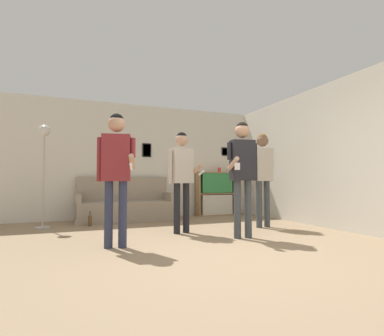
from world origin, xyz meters
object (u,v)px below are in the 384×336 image
(couch, at_px, (125,206))
(bottle_on_floor, at_px, (90,220))
(drinking_cup, at_px, (219,170))
(person_player_foreground_center, at_px, (182,171))
(person_watcher_holding_cup, at_px, (243,165))
(person_player_foreground_left, at_px, (116,164))
(floor_lamp, at_px, (44,154))
(bookshelf, at_px, (216,194))
(person_spectator_near_bookshelf, at_px, (263,169))

(couch, height_order, bottle_on_floor, couch)
(drinking_cup, bearing_deg, bottle_on_floor, -165.92)
(person_player_foreground_center, relative_size, person_watcher_holding_cup, 0.95)
(person_player_foreground_left, height_order, person_player_foreground_center, person_player_foreground_left)
(floor_lamp, bearing_deg, bookshelf, 11.14)
(bookshelf, height_order, drinking_cup, drinking_cup)
(couch, distance_m, bookshelf, 2.33)
(floor_lamp, bearing_deg, person_player_foreground_center, -32.29)
(couch, height_order, person_player_foreground_center, person_player_foreground_center)
(person_player_foreground_center, bearing_deg, bottle_on_floor, 135.45)
(floor_lamp, relative_size, person_player_foreground_left, 1.08)
(person_spectator_near_bookshelf, distance_m, bottle_on_floor, 3.46)
(couch, relative_size, person_player_foreground_left, 1.18)
(person_player_foreground_left, distance_m, person_player_foreground_center, 1.38)
(couch, xyz_separation_m, person_player_foreground_left, (-0.56, -2.69, 0.79))
(bookshelf, bearing_deg, couch, -175.35)
(couch, distance_m, drinking_cup, 2.57)
(bookshelf, bearing_deg, person_player_foreground_center, -128.08)
(bookshelf, xyz_separation_m, bottle_on_floor, (-3.08, -0.80, -0.43))
(floor_lamp, relative_size, person_spectator_near_bookshelf, 1.08)
(person_player_foreground_center, bearing_deg, person_player_foreground_left, -148.66)
(drinking_cup, bearing_deg, person_watcher_holding_cup, -110.29)
(person_spectator_near_bookshelf, xyz_separation_m, drinking_cup, (0.17, 2.14, 0.06))
(person_player_foreground_left, distance_m, person_watcher_holding_cup, 1.90)
(person_watcher_holding_cup, height_order, drinking_cup, person_watcher_holding_cup)
(floor_lamp, distance_m, drinking_cup, 4.10)
(bookshelf, distance_m, person_watcher_holding_cup, 3.13)
(couch, bearing_deg, floor_lamp, -159.97)
(person_player_foreground_left, height_order, person_spectator_near_bookshelf, person_spectator_near_bookshelf)
(person_player_foreground_left, xyz_separation_m, person_spectator_near_bookshelf, (2.82, 0.74, -0.00))
(couch, distance_m, person_spectator_near_bookshelf, 3.09)
(bookshelf, bearing_deg, person_spectator_near_bookshelf, -91.48)
(person_player_foreground_center, relative_size, person_spectator_near_bookshelf, 0.96)
(couch, relative_size, floor_lamp, 1.09)
(floor_lamp, height_order, person_watcher_holding_cup, floor_lamp)
(couch, distance_m, floor_lamp, 2.00)
(person_spectator_near_bookshelf, bearing_deg, drinking_cup, 85.56)
(person_player_foreground_left, xyz_separation_m, drinking_cup, (2.98, 2.88, 0.06))
(person_watcher_holding_cup, bearing_deg, drinking_cup, 69.71)
(floor_lamp, xyz_separation_m, person_player_foreground_left, (1.04, -2.11, -0.27))
(bookshelf, distance_m, floor_lamp, 4.07)
(bookshelf, height_order, person_watcher_holding_cup, person_watcher_holding_cup)
(bottle_on_floor, xyz_separation_m, drinking_cup, (3.19, 0.80, 1.05))
(bookshelf, relative_size, person_watcher_holding_cup, 0.61)
(couch, bearing_deg, person_watcher_holding_cup, -63.80)
(person_player_foreground_center, bearing_deg, floor_lamp, 147.71)
(drinking_cup, bearing_deg, couch, -175.54)
(floor_lamp, bearing_deg, couch, 20.03)
(person_spectator_near_bookshelf, height_order, bottle_on_floor, person_spectator_near_bookshelf)
(couch, bearing_deg, bottle_on_floor, -141.56)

